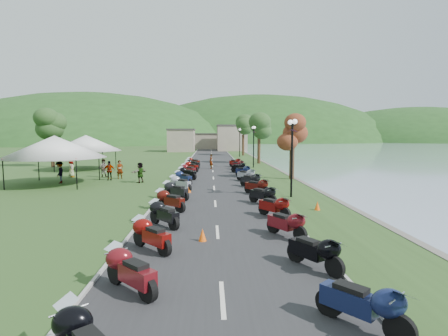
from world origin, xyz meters
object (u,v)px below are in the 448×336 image
object	(u,v)px
pedestrian_a	(120,179)
pedestrian_c	(60,183)
vendor_tent_main	(55,160)
pedestrian_b	(104,177)

from	to	relation	value
pedestrian_a	pedestrian_c	xyz separation A→B (m)	(-4.31, -2.71, 0.00)
vendor_tent_main	pedestrian_a	bearing A→B (deg)	39.24
pedestrian_a	pedestrian_b	xyz separation A→B (m)	(-1.93, 1.39, 0.00)
vendor_tent_main	pedestrian_b	size ratio (longest dim) A/B	3.08
pedestrian_a	pedestrian_b	distance (m)	2.38
pedestrian_b	pedestrian_c	size ratio (longest dim) A/B	0.93
pedestrian_a	pedestrian_c	world-z (taller)	pedestrian_c
pedestrian_b	vendor_tent_main	bearing A→B (deg)	66.51
pedestrian_a	pedestrian_b	world-z (taller)	pedestrian_b
vendor_tent_main	pedestrian_a	distance (m)	5.87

